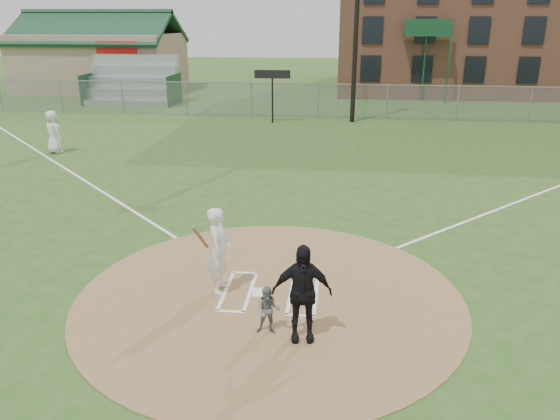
# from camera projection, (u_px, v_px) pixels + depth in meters

# --- Properties ---
(ground) EXTENTS (140.00, 140.00, 0.00)m
(ground) POSITION_uv_depth(u_px,v_px,m) (270.00, 297.00, 11.90)
(ground) COLOR #2C4F1B
(ground) RESTS_ON ground
(dirt_circle) EXTENTS (8.40, 8.40, 0.02)m
(dirt_circle) POSITION_uv_depth(u_px,v_px,m) (270.00, 296.00, 11.90)
(dirt_circle) COLOR olive
(dirt_circle) RESTS_ON ground
(home_plate) EXTENTS (0.44, 0.44, 0.03)m
(home_plate) POSITION_uv_depth(u_px,v_px,m) (261.00, 292.00, 12.01)
(home_plate) COLOR white
(home_plate) RESTS_ON dirt_circle
(foul_line_first) EXTENTS (17.04, 17.04, 0.01)m
(foul_line_first) POSITION_uv_depth(u_px,v_px,m) (554.00, 188.00, 19.36)
(foul_line_first) COLOR white
(foul_line_first) RESTS_ON ground
(foul_line_third) EXTENTS (17.04, 17.04, 0.01)m
(foul_line_third) POSITION_uv_depth(u_px,v_px,m) (71.00, 172.00, 21.27)
(foul_line_third) COLOR white
(foul_line_third) RESTS_ON ground
(catcher) EXTENTS (0.47, 0.37, 0.96)m
(catcher) POSITION_uv_depth(u_px,v_px,m) (268.00, 310.00, 10.38)
(catcher) COLOR slate
(catcher) RESTS_ON dirt_circle
(umpire) EXTENTS (1.17, 0.60, 1.91)m
(umpire) POSITION_uv_depth(u_px,v_px,m) (302.00, 293.00, 10.03)
(umpire) COLOR black
(umpire) RESTS_ON dirt_circle
(ondeck_player) EXTENTS (1.09, 1.00, 1.87)m
(ondeck_player) POSITION_uv_depth(u_px,v_px,m) (53.00, 132.00, 23.98)
(ondeck_player) COLOR silver
(ondeck_player) RESTS_ON ground
(batters_boxes) EXTENTS (2.08, 1.88, 0.01)m
(batters_boxes) POSITION_uv_depth(u_px,v_px,m) (271.00, 292.00, 12.03)
(batters_boxes) COLOR white
(batters_boxes) RESTS_ON dirt_circle
(batter_at_plate) EXTENTS (0.66, 1.06, 1.94)m
(batter_at_plate) POSITION_uv_depth(u_px,v_px,m) (219.00, 250.00, 11.81)
(batter_at_plate) COLOR white
(batter_at_plate) RESTS_ON dirt_circle
(outfield_fence) EXTENTS (56.08, 0.08, 2.03)m
(outfield_fence) POSITION_uv_depth(u_px,v_px,m) (318.00, 101.00, 32.13)
(outfield_fence) COLOR slate
(outfield_fence) RESTS_ON ground
(bleachers) EXTENTS (6.08, 3.20, 3.20)m
(bleachers) POSITION_uv_depth(u_px,v_px,m) (131.00, 80.00, 37.25)
(bleachers) COLOR #B7BABF
(bleachers) RESTS_ON ground
(clubhouse) EXTENTS (12.20, 8.71, 6.23)m
(clubhouse) POSITION_uv_depth(u_px,v_px,m) (102.00, 60.00, 43.87)
(clubhouse) COLOR tan
(clubhouse) RESTS_ON ground
(scoreboard_sign) EXTENTS (2.00, 0.10, 2.93)m
(scoreboard_sign) POSITION_uv_depth(u_px,v_px,m) (272.00, 80.00, 30.25)
(scoreboard_sign) COLOR black
(scoreboard_sign) RESTS_ON ground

